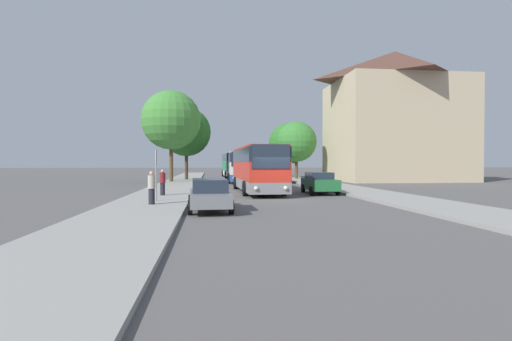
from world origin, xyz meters
The scene contains 17 objects.
ground_plane centered at (0.00, 0.00, 0.00)m, with size 300.00×300.00×0.00m, color #565454.
sidewalk_left centered at (-7.00, 0.00, 0.07)m, with size 4.00×120.00×0.15m, color gray.
sidewalk_right centered at (7.00, 0.00, 0.07)m, with size 4.00×120.00×0.15m, color gray.
building_right_background centered at (18.52, 23.18, 7.85)m, with size 14.53×12.25×15.70m.
bus_front centered at (-0.42, 6.12, 1.76)m, with size 3.04×11.93×3.29m.
bus_middle centered at (-0.47, 21.17, 1.76)m, with size 3.09×10.85×3.30m.
bus_rear centered at (-0.44, 36.50, 1.88)m, with size 3.13×10.59×3.54m.
parked_car_left_curb centered at (-3.92, -5.02, 0.75)m, with size 2.06×4.77×1.44m.
parked_car_right_near centered at (3.73, 3.98, 0.79)m, with size 2.08×4.38×1.51m.
parked_car_right_far centered at (3.62, 18.87, 0.75)m, with size 2.14×4.16×1.44m.
bus_stop_sign centered at (-6.74, -1.47, 1.84)m, with size 0.08×0.45×2.74m.
pedestrian_waiting_near centered at (-6.82, 2.10, 0.95)m, with size 0.36×0.36×1.60m.
pedestrian_waiting_far centered at (-6.72, -3.34, 0.96)m, with size 0.36×0.36×1.62m.
tree_left_near centered at (-6.71, 26.00, 5.92)m, with size 5.93×5.93×8.74m.
tree_left_far centered at (-8.02, 20.68, 6.76)m, with size 6.38×6.38×9.81m.
tree_right_near centered at (7.50, 33.46, 4.95)m, with size 5.90×5.90×7.75m.
tree_right_mid centered at (7.16, 27.00, 4.86)m, with size 5.17×5.17×7.31m.
Camera 1 is at (-3.92, -23.17, 2.18)m, focal length 28.00 mm.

